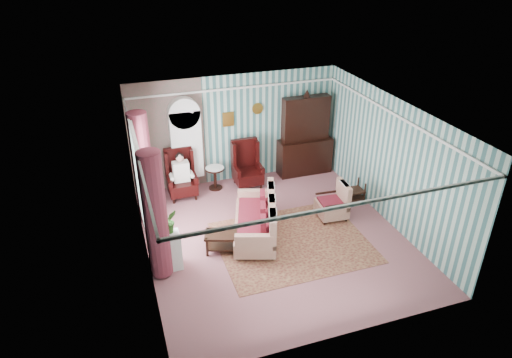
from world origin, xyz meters
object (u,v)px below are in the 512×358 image
object	(u,v)px
wingback_left	(181,175)
plant_stand	(167,251)
bookcase	(187,149)
round_side_table	(215,178)
wingback_right	(248,165)
coffee_table	(226,242)
sofa	(255,218)
floral_armchair	(332,200)
seated_woman	(181,176)
nest_table	(354,190)
dresser_hutch	(306,133)

from	to	relation	value
wingback_left	plant_stand	world-z (taller)	wingback_left
bookcase	round_side_table	world-z (taller)	bookcase
wingback_right	coffee_table	xyz separation A→B (m)	(-1.30, -2.58, -0.41)
sofa	floral_armchair	size ratio (longest dim) A/B	2.10
coffee_table	wingback_left	bearing A→B (deg)	99.85
coffee_table	round_side_table	bearing A→B (deg)	80.58
wingback_left	wingback_right	size ratio (longest dim) A/B	1.00
sofa	coffee_table	bearing A→B (deg)	131.50
seated_woman	floral_armchair	distance (m)	3.80
seated_woman	plant_stand	xyz separation A→B (m)	(-0.80, -2.75, -0.19)
wingback_left	nest_table	world-z (taller)	wingback_left
bookcase	floral_armchair	distance (m)	3.89
nest_table	round_side_table	bearing A→B (deg)	151.80
floral_armchair	plant_stand	bearing A→B (deg)	103.41
bookcase	nest_table	bearing A→B (deg)	-26.92
round_side_table	sofa	size ratio (longest dim) A/B	0.30
wingback_right	plant_stand	xyz separation A→B (m)	(-2.55, -2.75, -0.22)
bookcase	sofa	xyz separation A→B (m)	(0.95, -2.65, -0.64)
nest_table	bookcase	bearing A→B (deg)	153.08
nest_table	coffee_table	size ratio (longest dim) A/B	0.62
dresser_hutch	round_side_table	bearing A→B (deg)	-177.36
wingback_left	coffee_table	size ratio (longest dim) A/B	1.45
sofa	round_side_table	bearing A→B (deg)	25.50
nest_table	coffee_table	bearing A→B (deg)	-164.17
bookcase	plant_stand	xyz separation A→B (m)	(-1.05, -3.14, -0.72)
wingback_left	plant_stand	distance (m)	2.87
dresser_hutch	round_side_table	distance (m)	2.75
wingback_left	dresser_hutch	bearing A→B (deg)	4.41
dresser_hutch	plant_stand	xyz separation A→B (m)	(-4.30, -3.02, -0.78)
nest_table	floral_armchair	xyz separation A→B (m)	(-0.90, -0.54, 0.20)
round_side_table	wingback_right	bearing A→B (deg)	-10.01
dresser_hutch	wingback_right	xyz separation A→B (m)	(-1.75, -0.27, -0.55)
wingback_right	floral_armchair	world-z (taller)	wingback_right
wingback_left	coffee_table	bearing A→B (deg)	-80.15
nest_table	coffee_table	xyz separation A→B (m)	(-3.62, -1.03, -0.05)
wingback_left	seated_woman	world-z (taller)	wingback_left
wingback_right	plant_stand	size ratio (longest dim) A/B	1.56
bookcase	wingback_right	bearing A→B (deg)	-14.57
wingback_right	sofa	bearing A→B (deg)	-103.70
sofa	dresser_hutch	bearing A→B (deg)	-23.93
wingback_right	plant_stand	world-z (taller)	wingback_right
wingback_right	round_side_table	bearing A→B (deg)	169.99
wingback_right	round_side_table	world-z (taller)	wingback_right
dresser_hutch	plant_stand	world-z (taller)	dresser_hutch
wingback_left	nest_table	xyz separation A→B (m)	(4.07, -1.55, -0.35)
wingback_right	round_side_table	size ratio (longest dim) A/B	2.08
sofa	nest_table	bearing A→B (deg)	-57.79
round_side_table	coffee_table	size ratio (longest dim) A/B	0.69
bookcase	wingback_left	world-z (taller)	bookcase
wingback_right	nest_table	size ratio (longest dim) A/B	2.31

